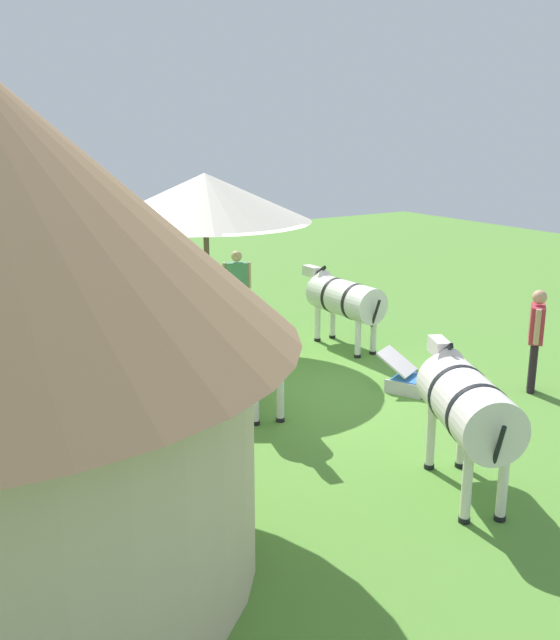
% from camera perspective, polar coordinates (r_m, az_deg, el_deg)
% --- Properties ---
extents(ground_plane, '(36.00, 36.00, 0.00)m').
position_cam_1_polar(ground_plane, '(11.35, 3.58, -5.76)').
color(ground_plane, '#568D35').
extents(shade_umbrella, '(3.76, 3.76, 3.30)m').
position_cam_1_polar(shade_umbrella, '(12.59, -6.06, 9.78)').
color(shade_umbrella, brown).
rests_on(shade_umbrella, ground_plane).
extents(patio_dining_table, '(1.38, 1.05, 0.74)m').
position_cam_1_polar(patio_dining_table, '(12.99, -5.78, -0.03)').
color(patio_dining_table, silver).
rests_on(patio_dining_table, ground_plane).
extents(patio_chair_near_lawn, '(0.43, 0.45, 0.90)m').
position_cam_1_polar(patio_chair_near_lawn, '(12.04, -3.09, -1.88)').
color(patio_chair_near_lawn, silver).
rests_on(patio_chair_near_lawn, ground_plane).
extents(patio_chair_near_hut, '(0.47, 0.49, 0.90)m').
position_cam_1_polar(patio_chair_near_hut, '(13.99, -8.50, 0.42)').
color(patio_chair_near_hut, silver).
rests_on(patio_chair_near_hut, ground_plane).
extents(guest_beside_umbrella, '(0.38, 0.54, 1.64)m').
position_cam_1_polar(guest_beside_umbrella, '(14.58, -3.49, 3.05)').
color(guest_beside_umbrella, black).
rests_on(guest_beside_umbrella, ground_plane).
extents(guest_behind_table, '(0.55, 0.30, 1.56)m').
position_cam_1_polar(guest_behind_table, '(12.46, -13.19, 0.32)').
color(guest_behind_table, black).
rests_on(guest_behind_table, ground_plane).
extents(standing_watcher, '(0.44, 0.48, 1.66)m').
position_cam_1_polar(standing_watcher, '(11.72, 19.94, -0.87)').
color(standing_watcher, black).
rests_on(standing_watcher, ground_plane).
extents(striped_lounge_chair, '(0.96, 0.83, 0.63)m').
position_cam_1_polar(striped_lounge_chair, '(11.48, 10.12, -4.38)').
color(striped_lounge_chair, '#2F6BB3').
rests_on(striped_lounge_chair, ground_plane).
extents(zebra_nearest_camera, '(2.07, 1.01, 1.56)m').
position_cam_1_polar(zebra_nearest_camera, '(10.27, -1.79, -2.01)').
color(zebra_nearest_camera, silver).
rests_on(zebra_nearest_camera, ground_plane).
extents(zebra_by_umbrella, '(2.11, 1.37, 1.60)m').
position_cam_1_polar(zebra_by_umbrella, '(8.26, 14.80, -6.61)').
color(zebra_by_umbrella, silver).
rests_on(zebra_by_umbrella, ground_plane).
extents(zebra_toward_hut, '(2.31, 0.69, 1.48)m').
position_cam_1_polar(zebra_toward_hut, '(13.38, 5.15, 1.73)').
color(zebra_toward_hut, silver).
rests_on(zebra_toward_hut, ground_plane).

